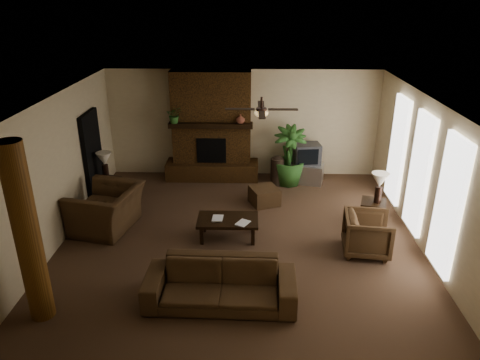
{
  "coord_description": "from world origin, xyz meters",
  "views": [
    {
      "loc": [
        0.21,
        -7.89,
        4.59
      ],
      "look_at": [
        0.0,
        0.4,
        1.1
      ],
      "focal_mm": 33.68,
      "sensor_mm": 36.0,
      "label": 1
    }
  ],
  "objects_px": {
    "coffee_table": "(228,221)",
    "ottoman": "(264,196)",
    "armchair_left": "(106,202)",
    "side_table_right": "(372,213)",
    "armchair_right": "(368,232)",
    "side_table_left": "(108,190)",
    "log_column": "(27,235)",
    "lamp_right": "(380,182)",
    "sofa": "(220,277)",
    "tv_stand": "(306,173)",
    "lamp_left": "(104,161)",
    "floor_plant": "(288,168)",
    "floor_vase": "(277,169)"
  },
  "relations": [
    {
      "from": "log_column",
      "to": "floor_vase",
      "type": "height_order",
      "value": "log_column"
    },
    {
      "from": "ottoman",
      "to": "tv_stand",
      "type": "bearing_deg",
      "value": 49.93
    },
    {
      "from": "log_column",
      "to": "lamp_right",
      "type": "relative_size",
      "value": 4.31
    },
    {
      "from": "log_column",
      "to": "armchair_right",
      "type": "distance_m",
      "value": 5.78
    },
    {
      "from": "floor_plant",
      "to": "lamp_right",
      "type": "xyz_separation_m",
      "value": [
        1.66,
        -2.24,
        0.58
      ]
    },
    {
      "from": "tv_stand",
      "to": "side_table_left",
      "type": "height_order",
      "value": "side_table_left"
    },
    {
      "from": "side_table_right",
      "to": "sofa",
      "type": "bearing_deg",
      "value": -138.87
    },
    {
      "from": "log_column",
      "to": "lamp_right",
      "type": "bearing_deg",
      "value": 27.28
    },
    {
      "from": "lamp_left",
      "to": "lamp_right",
      "type": "height_order",
      "value": "same"
    },
    {
      "from": "sofa",
      "to": "armchair_left",
      "type": "bearing_deg",
      "value": 138.23
    },
    {
      "from": "coffee_table",
      "to": "lamp_right",
      "type": "bearing_deg",
      "value": 10.69
    },
    {
      "from": "coffee_table",
      "to": "log_column",
      "type": "bearing_deg",
      "value": -138.47
    },
    {
      "from": "armchair_right",
      "to": "ottoman",
      "type": "bearing_deg",
      "value": 49.02
    },
    {
      "from": "ottoman",
      "to": "side_table_left",
      "type": "xyz_separation_m",
      "value": [
        -3.69,
        0.09,
        0.08
      ]
    },
    {
      "from": "tv_stand",
      "to": "lamp_right",
      "type": "height_order",
      "value": "lamp_right"
    },
    {
      "from": "tv_stand",
      "to": "lamp_left",
      "type": "distance_m",
      "value": 5.01
    },
    {
      "from": "sofa",
      "to": "tv_stand",
      "type": "xyz_separation_m",
      "value": [
        1.89,
        4.95,
        -0.21
      ]
    },
    {
      "from": "tv_stand",
      "to": "side_table_right",
      "type": "distance_m",
      "value": 2.57
    },
    {
      "from": "ottoman",
      "to": "armchair_right",
      "type": "bearing_deg",
      "value": -47.9
    },
    {
      "from": "armchair_left",
      "to": "lamp_left",
      "type": "bearing_deg",
      "value": -151.14
    },
    {
      "from": "armchair_left",
      "to": "side_table_right",
      "type": "relative_size",
      "value": 2.5
    },
    {
      "from": "floor_plant",
      "to": "lamp_right",
      "type": "relative_size",
      "value": 2.32
    },
    {
      "from": "sofa",
      "to": "side_table_right",
      "type": "distance_m",
      "value": 4.03
    },
    {
      "from": "armchair_left",
      "to": "tv_stand",
      "type": "xyz_separation_m",
      "value": [
        4.4,
        2.58,
        -0.35
      ]
    },
    {
      "from": "sofa",
      "to": "ottoman",
      "type": "relative_size",
      "value": 3.95
    },
    {
      "from": "floor_vase",
      "to": "armchair_right",
      "type": "bearing_deg",
      "value": -64.78
    },
    {
      "from": "log_column",
      "to": "armchair_right",
      "type": "bearing_deg",
      "value": 19.83
    },
    {
      "from": "sofa",
      "to": "ottoman",
      "type": "height_order",
      "value": "sofa"
    },
    {
      "from": "armchair_right",
      "to": "side_table_right",
      "type": "bearing_deg",
      "value": -12.0
    },
    {
      "from": "floor_vase",
      "to": "sofa",
      "type": "bearing_deg",
      "value": -103.33
    },
    {
      "from": "sofa",
      "to": "side_table_left",
      "type": "bearing_deg",
      "value": 129.63
    },
    {
      "from": "armchair_left",
      "to": "lamp_left",
      "type": "distance_m",
      "value": 1.47
    },
    {
      "from": "floor_plant",
      "to": "tv_stand",
      "type": "bearing_deg",
      "value": 12.24
    },
    {
      "from": "tv_stand",
      "to": "lamp_right",
      "type": "xyz_separation_m",
      "value": [
        1.19,
        -2.35,
        0.75
      ]
    },
    {
      "from": "log_column",
      "to": "side_table_right",
      "type": "relative_size",
      "value": 5.09
    },
    {
      "from": "armchair_right",
      "to": "floor_vase",
      "type": "height_order",
      "value": "armchair_right"
    },
    {
      "from": "side_table_left",
      "to": "lamp_right",
      "type": "height_order",
      "value": "lamp_right"
    },
    {
      "from": "coffee_table",
      "to": "ottoman",
      "type": "height_order",
      "value": "coffee_table"
    },
    {
      "from": "armchair_left",
      "to": "lamp_left",
      "type": "relative_size",
      "value": 2.11
    },
    {
      "from": "sofa",
      "to": "side_table_right",
      "type": "xyz_separation_m",
      "value": [
        3.03,
        2.65,
        -0.19
      ]
    },
    {
      "from": "coffee_table",
      "to": "armchair_left",
      "type": "bearing_deg",
      "value": 172.29
    },
    {
      "from": "floor_vase",
      "to": "lamp_left",
      "type": "distance_m",
      "value": 4.21
    },
    {
      "from": "armchair_right",
      "to": "coffee_table",
      "type": "relative_size",
      "value": 0.72
    },
    {
      "from": "log_column",
      "to": "side_table_left",
      "type": "bearing_deg",
      "value": 92.8
    },
    {
      "from": "lamp_left",
      "to": "lamp_right",
      "type": "relative_size",
      "value": 1.0
    },
    {
      "from": "tv_stand",
      "to": "armchair_right",
      "type": "bearing_deg",
      "value": -62.4
    },
    {
      "from": "side_table_left",
      "to": "floor_plant",
      "type": "bearing_deg",
      "value": 14.67
    },
    {
      "from": "log_column",
      "to": "floor_plant",
      "type": "distance_m",
      "value": 6.73
    },
    {
      "from": "lamp_left",
      "to": "lamp_right",
      "type": "xyz_separation_m",
      "value": [
        5.99,
        -1.11,
        0.0
      ]
    },
    {
      "from": "tv_stand",
      "to": "side_table_right",
      "type": "height_order",
      "value": "side_table_right"
    }
  ]
}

